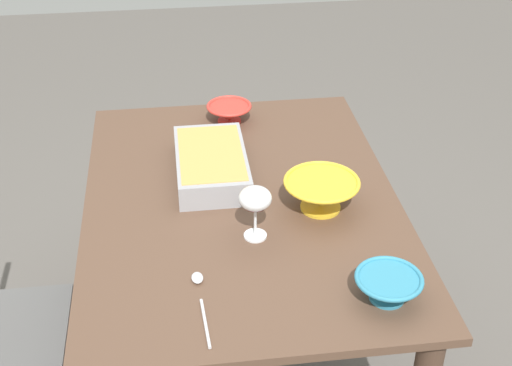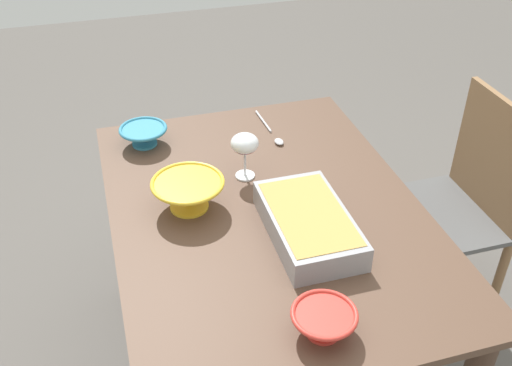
{
  "view_description": "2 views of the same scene",
  "coord_description": "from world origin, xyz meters",
  "px_view_note": "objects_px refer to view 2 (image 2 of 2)",
  "views": [
    {
      "loc": [
        1.74,
        -0.18,
        1.95
      ],
      "look_at": [
        0.05,
        0.04,
        0.86
      ],
      "focal_mm": 49.83,
      "sensor_mm": 36.0,
      "label": 1
    },
    {
      "loc": [
        -1.36,
        0.43,
        1.88
      ],
      "look_at": [
        0.04,
        0.02,
        0.85
      ],
      "focal_mm": 41.86,
      "sensor_mm": 36.0,
      "label": 2
    }
  ],
  "objects_px": {
    "dining_table": "(266,244)",
    "casserole_dish": "(309,223)",
    "chair": "(459,201)",
    "mixing_bowl": "(188,193)",
    "serving_spoon": "(273,134)",
    "serving_bowl": "(144,135)",
    "wine_glass": "(245,145)",
    "small_bowl": "(324,321)"
  },
  "relations": [
    {
      "from": "casserole_dish",
      "to": "serving_spoon",
      "type": "relative_size",
      "value": 1.44
    },
    {
      "from": "wine_glass",
      "to": "serving_bowl",
      "type": "xyz_separation_m",
      "value": [
        0.29,
        0.29,
        -0.08
      ]
    },
    {
      "from": "wine_glass",
      "to": "serving_spoon",
      "type": "relative_size",
      "value": 0.59
    },
    {
      "from": "casserole_dish",
      "to": "wine_glass",
      "type": "bearing_deg",
      "value": 15.74
    },
    {
      "from": "dining_table",
      "to": "wine_glass",
      "type": "relative_size",
      "value": 8.11
    },
    {
      "from": "dining_table",
      "to": "chair",
      "type": "distance_m",
      "value": 0.85
    },
    {
      "from": "casserole_dish",
      "to": "serving_spoon",
      "type": "height_order",
      "value": "casserole_dish"
    },
    {
      "from": "dining_table",
      "to": "casserole_dish",
      "type": "xyz_separation_m",
      "value": [
        -0.15,
        -0.08,
        0.18
      ]
    },
    {
      "from": "chair",
      "to": "serving_bowl",
      "type": "relative_size",
      "value": 5.43
    },
    {
      "from": "chair",
      "to": "wine_glass",
      "type": "xyz_separation_m",
      "value": [
        0.02,
        0.84,
        0.39
      ]
    },
    {
      "from": "wine_glass",
      "to": "serving_bowl",
      "type": "bearing_deg",
      "value": 44.72
    },
    {
      "from": "wine_glass",
      "to": "chair",
      "type": "bearing_deg",
      "value": -91.03
    },
    {
      "from": "dining_table",
      "to": "chair",
      "type": "xyz_separation_m",
      "value": [
        0.17,
        -0.83,
        -0.13
      ]
    },
    {
      "from": "dining_table",
      "to": "chair",
      "type": "relative_size",
      "value": 1.4
    },
    {
      "from": "chair",
      "to": "mixing_bowl",
      "type": "height_order",
      "value": "chair"
    },
    {
      "from": "mixing_bowl",
      "to": "dining_table",
      "type": "bearing_deg",
      "value": -109.22
    },
    {
      "from": "chair",
      "to": "serving_bowl",
      "type": "height_order",
      "value": "chair"
    },
    {
      "from": "chair",
      "to": "wine_glass",
      "type": "distance_m",
      "value": 0.93
    },
    {
      "from": "serving_bowl",
      "to": "serving_spoon",
      "type": "relative_size",
      "value": 0.63
    },
    {
      "from": "dining_table",
      "to": "mixing_bowl",
      "type": "bearing_deg",
      "value": 70.78
    },
    {
      "from": "small_bowl",
      "to": "chair",
      "type": "bearing_deg",
      "value": -51.58
    },
    {
      "from": "casserole_dish",
      "to": "serving_spoon",
      "type": "bearing_deg",
      "value": -7.37
    },
    {
      "from": "dining_table",
      "to": "casserole_dish",
      "type": "relative_size",
      "value": 3.35
    },
    {
      "from": "wine_glass",
      "to": "mixing_bowl",
      "type": "distance_m",
      "value": 0.24
    },
    {
      "from": "casserole_dish",
      "to": "chair",
      "type": "bearing_deg",
      "value": -66.9
    },
    {
      "from": "dining_table",
      "to": "small_bowl",
      "type": "xyz_separation_m",
      "value": [
        -0.49,
        0.01,
        0.18
      ]
    },
    {
      "from": "dining_table",
      "to": "mixing_bowl",
      "type": "distance_m",
      "value": 0.3
    },
    {
      "from": "chair",
      "to": "serving_spoon",
      "type": "height_order",
      "value": "chair"
    },
    {
      "from": "dining_table",
      "to": "mixing_bowl",
      "type": "height_order",
      "value": "mixing_bowl"
    },
    {
      "from": "dining_table",
      "to": "serving_bowl",
      "type": "relative_size",
      "value": 7.62
    },
    {
      "from": "serving_spoon",
      "to": "serving_bowl",
      "type": "bearing_deg",
      "value": 81.31
    },
    {
      "from": "small_bowl",
      "to": "casserole_dish",
      "type": "bearing_deg",
      "value": -14.56
    },
    {
      "from": "serving_bowl",
      "to": "dining_table",
      "type": "bearing_deg",
      "value": -147.58
    },
    {
      "from": "serving_bowl",
      "to": "casserole_dish",
      "type": "bearing_deg",
      "value": -148.56
    },
    {
      "from": "serving_spoon",
      "to": "small_bowl",
      "type": "bearing_deg",
      "value": 169.83
    },
    {
      "from": "chair",
      "to": "serving_bowl",
      "type": "bearing_deg",
      "value": 74.85
    },
    {
      "from": "wine_glass",
      "to": "mixing_bowl",
      "type": "relative_size",
      "value": 0.71
    },
    {
      "from": "dining_table",
      "to": "small_bowl",
      "type": "height_order",
      "value": "small_bowl"
    },
    {
      "from": "chair",
      "to": "casserole_dish",
      "type": "distance_m",
      "value": 0.87
    },
    {
      "from": "chair",
      "to": "casserole_dish",
      "type": "relative_size",
      "value": 2.39
    },
    {
      "from": "mixing_bowl",
      "to": "small_bowl",
      "type": "relative_size",
      "value": 1.39
    },
    {
      "from": "chair",
      "to": "small_bowl",
      "type": "xyz_separation_m",
      "value": [
        -0.67,
        0.84,
        0.31
      ]
    }
  ]
}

